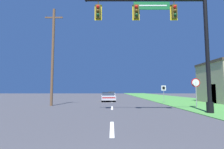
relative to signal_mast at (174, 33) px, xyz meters
name	(u,v)px	position (x,y,z in m)	size (l,w,h in m)	color
grass_verge_right	(171,99)	(6.28, 19.56, -5.33)	(10.00, 110.00, 0.04)	#428438
road_center_line	(112,102)	(-4.22, 11.56, -5.34)	(0.16, 34.80, 0.01)	silver
signal_mast	(174,33)	(0.00, 0.00, 0.00)	(8.49, 0.47, 8.54)	black
car_ahead	(108,97)	(-4.76, 12.71, -4.74)	(2.09, 4.59, 1.19)	black
far_car	(111,94)	(-4.35, 31.66, -4.74)	(1.82, 4.30, 1.19)	black
stop_sign	(196,86)	(3.04, 3.61, -3.48)	(0.76, 0.07, 2.50)	gray
route_sign_post	(164,90)	(2.01, 9.59, -3.82)	(0.55, 0.06, 2.03)	gray
utility_pole_near	(53,55)	(-10.16, 5.69, -0.29)	(1.80, 0.26, 9.79)	brown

